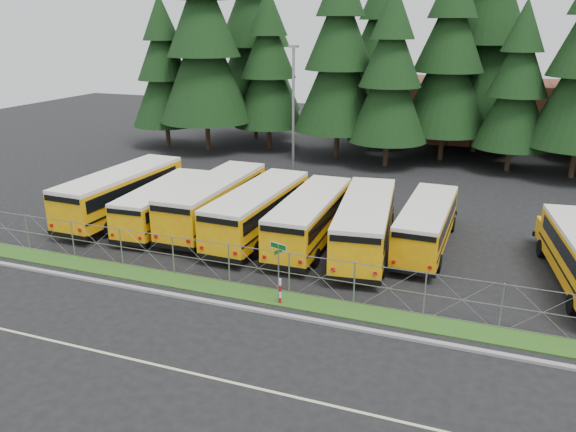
# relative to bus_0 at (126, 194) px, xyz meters

# --- Properties ---
(ground) EXTENTS (120.00, 120.00, 0.00)m
(ground) POSITION_rel_bus_0_xyz_m (14.31, -5.48, -1.51)
(ground) COLOR black
(ground) RESTS_ON ground
(curb) EXTENTS (50.00, 0.25, 0.12)m
(curb) POSITION_rel_bus_0_xyz_m (14.31, -8.58, -1.45)
(curb) COLOR gray
(curb) RESTS_ON ground
(grass_verge) EXTENTS (50.00, 1.40, 0.06)m
(grass_verge) POSITION_rel_bus_0_xyz_m (14.31, -7.18, -1.48)
(grass_verge) COLOR #1D4714
(grass_verge) RESTS_ON ground
(road_lane_line) EXTENTS (50.00, 0.12, 0.01)m
(road_lane_line) POSITION_rel_bus_0_xyz_m (14.31, -13.48, -1.50)
(road_lane_line) COLOR beige
(road_lane_line) RESTS_ON ground
(chainlink_fence) EXTENTS (44.00, 0.10, 2.00)m
(chainlink_fence) POSITION_rel_bus_0_xyz_m (14.31, -6.48, -0.51)
(chainlink_fence) COLOR gray
(chainlink_fence) RESTS_ON ground
(brick_building) EXTENTS (22.00, 10.00, 6.00)m
(brick_building) POSITION_rel_bus_0_xyz_m (20.31, 34.52, 1.49)
(brick_building) COLOR brown
(brick_building) RESTS_ON ground
(bus_0) EXTENTS (3.10, 11.58, 3.01)m
(bus_0) POSITION_rel_bus_0_xyz_m (0.00, 0.00, 0.00)
(bus_0) COLOR #FFC008
(bus_0) RESTS_ON ground
(bus_1) EXTENTS (2.85, 9.89, 2.56)m
(bus_1) POSITION_rel_bus_0_xyz_m (3.22, -0.43, -0.23)
(bus_1) COLOR #FFC008
(bus_1) RESTS_ON ground
(bus_2) EXTENTS (2.68, 11.29, 2.96)m
(bus_2) POSITION_rel_bus_0_xyz_m (6.15, 0.51, -0.03)
(bus_2) COLOR #FFC008
(bus_2) RESTS_ON ground
(bus_3) EXTENTS (2.98, 11.11, 2.89)m
(bus_3) POSITION_rel_bus_0_xyz_m (9.28, -0.13, -0.06)
(bus_3) COLOR #FFC008
(bus_3) RESTS_ON ground
(bus_4) EXTENTS (2.69, 10.67, 2.79)m
(bus_4) POSITION_rel_bus_0_xyz_m (12.35, -0.19, -0.11)
(bus_4) COLOR #FFC008
(bus_4) RESTS_ON ground
(bus_5) EXTENTS (3.96, 11.31, 2.90)m
(bus_5) POSITION_rel_bus_0_xyz_m (15.38, -0.26, -0.06)
(bus_5) COLOR #FFC008
(bus_5) RESTS_ON ground
(bus_6) EXTENTS (2.59, 9.99, 2.60)m
(bus_6) POSITION_rel_bus_0_xyz_m (18.43, 1.17, -0.21)
(bus_6) COLOR #FFC008
(bus_6) RESTS_ON ground
(street_sign) EXTENTS (0.81, 0.53, 2.81)m
(street_sign) POSITION_rel_bus_0_xyz_m (13.21, -7.52, 0.53)
(street_sign) COLOR gray
(street_sign) RESTS_ON ground
(striped_bollard) EXTENTS (0.11, 0.11, 1.20)m
(striped_bollard) POSITION_rel_bus_0_xyz_m (13.30, -7.59, -0.91)
(striped_bollard) COLOR #B20C0C
(striped_bollard) RESTS_ON ground
(light_standard) EXTENTS (0.70, 0.35, 10.14)m
(light_standard) POSITION_rel_bus_0_xyz_m (6.91, 11.82, 3.99)
(light_standard) COLOR gray
(light_standard) RESTS_ON ground
(conifer_0) EXTENTS (6.49, 6.49, 14.35)m
(conifer_0) POSITION_rel_bus_0_xyz_m (-9.23, 19.80, 5.67)
(conifer_0) COLOR black
(conifer_0) RESTS_ON ground
(conifer_1) EXTENTS (8.74, 8.74, 19.33)m
(conifer_1) POSITION_rel_bus_0_xyz_m (-4.52, 19.37, 8.16)
(conifer_1) COLOR black
(conifer_1) RESTS_ON ground
(conifer_2) EXTENTS (6.77, 6.77, 14.97)m
(conifer_2) POSITION_rel_bus_0_xyz_m (0.65, 22.27, 5.98)
(conifer_2) COLOR black
(conifer_2) RESTS_ON ground
(conifer_3) EXTENTS (7.82, 7.82, 17.30)m
(conifer_3) POSITION_rel_bus_0_xyz_m (7.97, 20.59, 7.14)
(conifer_3) COLOR black
(conifer_3) RESTS_ON ground
(conifer_4) EXTENTS (6.69, 6.69, 14.80)m
(conifer_4) POSITION_rel_bus_0_xyz_m (12.73, 19.11, 5.89)
(conifer_4) COLOR black
(conifer_4) RESTS_ON ground
(conifer_5) EXTENTS (7.72, 7.72, 17.08)m
(conifer_5) POSITION_rel_bus_0_xyz_m (16.95, 22.88, 7.03)
(conifer_5) COLOR black
(conifer_5) RESTS_ON ground
(conifer_6) EXTENTS (6.12, 6.12, 13.53)m
(conifer_6) POSITION_rel_bus_0_xyz_m (22.59, 20.84, 5.26)
(conifer_6) COLOR black
(conifer_6) RESTS_ON ground
(conifer_10) EXTENTS (9.39, 9.39, 20.76)m
(conifer_10) POSITION_rel_bus_0_xyz_m (-2.62, 26.54, 8.87)
(conifer_10) COLOR black
(conifer_10) RESTS_ON ground
(conifer_11) EXTENTS (7.67, 7.67, 16.96)m
(conifer_11) POSITION_rel_bus_0_xyz_m (10.13, 27.14, 6.97)
(conifer_11) COLOR black
(conifer_11) RESTS_ON ground
(conifer_12) EXTENTS (9.86, 9.86, 21.80)m
(conifer_12) POSITION_rel_bus_0_xyz_m (19.55, 27.53, 9.39)
(conifer_12) COLOR black
(conifer_12) RESTS_ON ground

